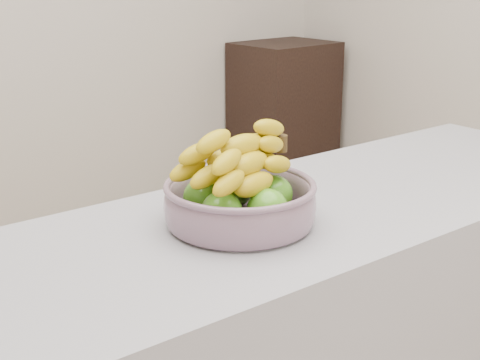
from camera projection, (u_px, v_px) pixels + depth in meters
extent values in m
cube|color=black|center=(284.00, 125.00, 4.04)|extent=(0.58, 0.47, 0.99)
cylinder|color=#8992A4|center=(240.00, 222.00, 1.43)|extent=(0.28, 0.28, 0.01)
torus|color=#8992A4|center=(240.00, 186.00, 1.40)|extent=(0.32, 0.32, 0.01)
sphere|color=#328717|center=(268.00, 209.00, 1.36)|extent=(0.09, 0.09, 0.09)
sphere|color=#328717|center=(273.00, 194.00, 1.45)|extent=(0.09, 0.09, 0.09)
sphere|color=#328717|center=(235.00, 188.00, 1.49)|extent=(0.09, 0.09, 0.09)
sphere|color=#328717|center=(203.00, 198.00, 1.43)|extent=(0.09, 0.09, 0.09)
sphere|color=#328717|center=(222.00, 212.00, 1.34)|extent=(0.09, 0.09, 0.09)
ellipsoid|color=yellow|center=(254.00, 184.00, 1.36)|extent=(0.21, 0.10, 0.05)
ellipsoid|color=yellow|center=(236.00, 179.00, 1.39)|extent=(0.21, 0.07, 0.05)
ellipsoid|color=yellow|center=(220.00, 173.00, 1.42)|extent=(0.20, 0.05, 0.05)
ellipsoid|color=yellow|center=(250.00, 164.00, 1.37)|extent=(0.21, 0.11, 0.05)
ellipsoid|color=yellow|center=(231.00, 158.00, 1.40)|extent=(0.21, 0.06, 0.05)
ellipsoid|color=yellow|center=(242.00, 145.00, 1.38)|extent=(0.21, 0.07, 0.05)
cylinder|color=#3A2A12|center=(280.00, 143.00, 1.46)|extent=(0.03, 0.03, 0.04)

